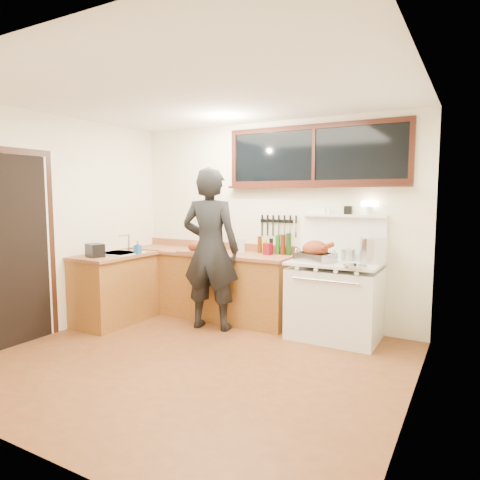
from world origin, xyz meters
The scene contains 20 objects.
ground_plane centered at (0.00, 0.00, -0.01)m, with size 4.00×3.50×0.02m, color brown.
room_shell centered at (0.00, 0.00, 1.65)m, with size 4.10×3.60×2.65m.
counter_back centered at (-0.80, 1.45, 0.45)m, with size 2.44×0.64×1.00m.
counter_left centered at (-1.70, 0.62, 0.45)m, with size 0.64×1.09×0.90m.
sink_unit centered at (-1.68, 0.70, 0.85)m, with size 0.50×0.45×0.37m.
vintage_stove centered at (1.00, 1.41, 0.47)m, with size 1.02×0.74×1.59m.
back_window centered at (0.60, 1.72, 2.06)m, with size 2.32×0.13×0.77m.
left_doorway centered at (-1.99, -0.55, 1.09)m, with size 0.02×1.04×2.17m.
knife_strip centered at (0.12, 1.73, 1.31)m, with size 0.52×0.03×0.28m.
man centered at (-0.45, 1.01, 1.00)m, with size 0.80×0.61×1.99m.
soap_bottle centered at (-1.43, 0.78, 0.98)m, with size 0.08×0.08×0.17m.
toaster centered at (-1.70, 0.32, 0.98)m, with size 0.27×0.23×0.16m.
cutting_board centered at (-0.87, 1.28, 0.95)m, with size 0.43×0.33×0.14m.
roast_turkey centered at (0.79, 1.30, 1.00)m, with size 0.49×0.42×0.24m.
stockpot centered at (1.40, 1.49, 1.04)m, with size 0.36×0.36×0.28m.
saucepan centered at (1.10, 1.55, 0.97)m, with size 0.21×0.31×0.13m.
pot_lid centered at (1.29, 1.12, 0.91)m, with size 0.28×0.28×0.04m.
coffee_tin centered at (0.08, 1.52, 0.97)m, with size 0.11×0.10×0.15m.
pitcher centered at (-0.33, 1.56, 0.99)m, with size 0.10×0.10×0.19m.
bottle_cluster centered at (0.15, 1.63, 1.02)m, with size 0.47×0.07×0.28m.
Camera 1 is at (2.41, -3.36, 1.66)m, focal length 32.00 mm.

